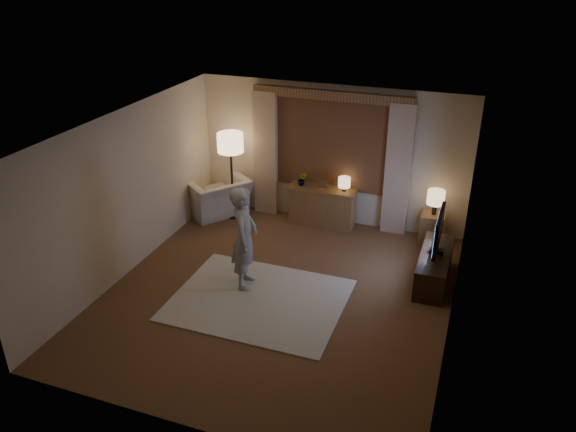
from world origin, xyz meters
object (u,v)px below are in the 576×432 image
at_px(sideboard, 322,207).
at_px(tv_stand, 434,267).
at_px(person, 244,238).
at_px(armchair, 217,196).
at_px(side_table, 432,229).

xyz_separation_m(sideboard, tv_stand, (2.22, -1.31, -0.10)).
xyz_separation_m(sideboard, person, (-0.49, -2.43, 0.48)).
xyz_separation_m(sideboard, armchair, (-2.07, -0.24, 0.01)).
bearing_deg(tv_stand, side_table, 98.53).
relative_size(armchair, side_table, 2.00).
bearing_deg(sideboard, side_table, -1.41).
distance_m(side_table, tv_stand, 1.28).
distance_m(sideboard, tv_stand, 2.58).
xyz_separation_m(armchair, person, (1.58, -2.19, 0.47)).
relative_size(tv_stand, person, 0.86).
bearing_deg(person, sideboard, -24.83).
height_order(armchair, side_table, armchair).
distance_m(armchair, tv_stand, 4.42).
bearing_deg(tv_stand, person, -157.57).
bearing_deg(tv_stand, sideboard, 149.37).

